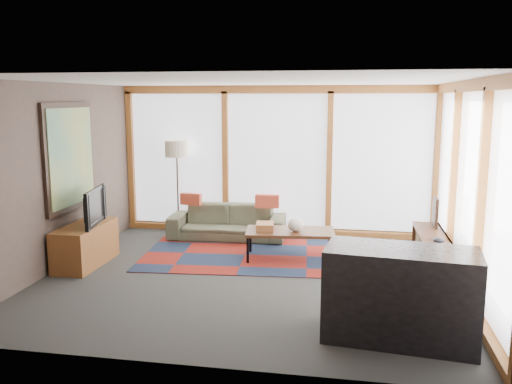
% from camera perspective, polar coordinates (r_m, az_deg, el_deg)
% --- Properties ---
extents(ground, '(5.50, 5.50, 0.00)m').
position_cam_1_polar(ground, '(7.39, -0.55, -8.96)').
color(ground, '#292927').
rests_on(ground, ground).
extents(room_envelope, '(5.52, 5.02, 2.62)m').
position_cam_1_polar(room_envelope, '(7.53, 3.93, 3.40)').
color(room_envelope, '#453630').
rests_on(room_envelope, ground).
extents(rug, '(3.22, 2.21, 0.01)m').
position_cam_1_polar(rug, '(8.38, -1.19, -6.63)').
color(rug, maroon).
rests_on(rug, ground).
extents(sofa, '(1.99, 0.84, 0.57)m').
position_cam_1_polar(sofa, '(9.31, -3.02, -3.18)').
color(sofa, '#3A3D2C').
rests_on(sofa, ground).
extents(pillow_left, '(0.37, 0.15, 0.20)m').
position_cam_1_polar(pillow_left, '(9.36, -6.86, -0.74)').
color(pillow_left, '#AF3E27').
rests_on(pillow_left, sofa).
extents(pillow_right, '(0.40, 0.13, 0.22)m').
position_cam_1_polar(pillow_right, '(9.05, 1.18, -0.98)').
color(pillow_right, '#AF3E27').
rests_on(pillow_right, sofa).
extents(floor_lamp, '(0.42, 0.42, 1.66)m').
position_cam_1_polar(floor_lamp, '(9.71, -8.25, 0.53)').
color(floor_lamp, black).
rests_on(floor_lamp, ground).
extents(coffee_table, '(1.37, 0.80, 0.44)m').
position_cam_1_polar(coffee_table, '(8.17, 3.59, -5.54)').
color(coffee_table, '#37230F').
rests_on(coffee_table, ground).
extents(book_stack, '(0.30, 0.35, 0.11)m').
position_cam_1_polar(book_stack, '(8.12, 0.95, -3.65)').
color(book_stack, brown).
rests_on(book_stack, coffee_table).
extents(vase, '(0.25, 0.25, 0.21)m').
position_cam_1_polar(vase, '(8.04, 4.20, -3.45)').
color(vase, beige).
rests_on(vase, coffee_table).
extents(bookshelf, '(0.38, 2.11, 0.53)m').
position_cam_1_polar(bookshelf, '(7.69, 18.29, -6.66)').
color(bookshelf, '#37230F').
rests_on(bookshelf, ground).
extents(bowl_a, '(0.20, 0.20, 0.09)m').
position_cam_1_polar(bowl_a, '(7.12, 19.38, -5.45)').
color(bowl_a, black).
rests_on(bowl_a, bookshelf).
extents(bowl_b, '(0.15, 0.15, 0.08)m').
position_cam_1_polar(bowl_b, '(7.44, 18.69, -4.83)').
color(bowl_b, black).
rests_on(bowl_b, bookshelf).
extents(shelf_picture, '(0.04, 0.33, 0.43)m').
position_cam_1_polar(shelf_picture, '(8.32, 18.35, -2.03)').
color(shelf_picture, black).
rests_on(shelf_picture, bookshelf).
extents(tv_console, '(0.49, 1.18, 0.59)m').
position_cam_1_polar(tv_console, '(8.22, -17.50, -5.33)').
color(tv_console, brown).
rests_on(tv_console, ground).
extents(television, '(0.28, 0.93, 0.53)m').
position_cam_1_polar(television, '(8.09, -17.16, -1.49)').
color(television, black).
rests_on(television, tv_console).
extents(bar_counter, '(1.54, 0.86, 0.93)m').
position_cam_1_polar(bar_counter, '(5.63, 14.96, -10.41)').
color(bar_counter, black).
rests_on(bar_counter, ground).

